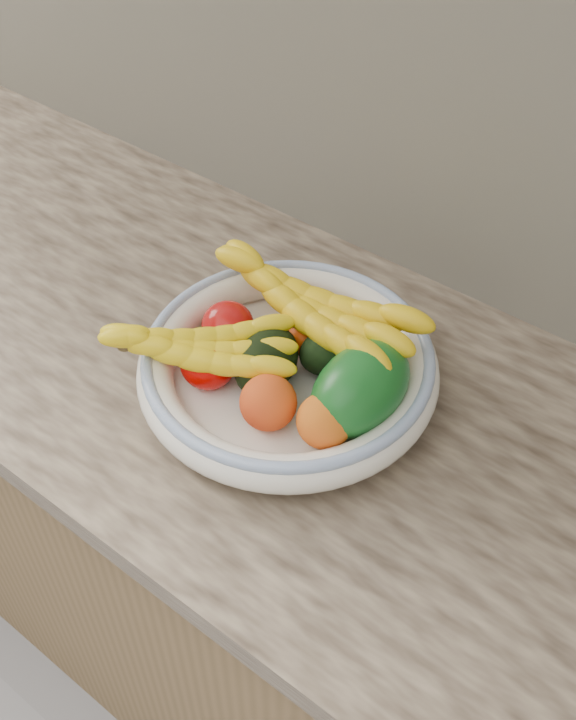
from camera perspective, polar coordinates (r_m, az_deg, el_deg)
The scene contains 14 objects.
kitchen_counter at distance 1.43m, azimuth 0.63°, elevation -13.39°, with size 2.44×0.66×1.40m.
fruit_bowl at distance 1.03m, azimuth -0.00°, elevation -0.44°, with size 0.39×0.39×0.08m.
clementine_back_left at distance 1.10m, azimuth 0.89°, elevation 3.38°, with size 0.06×0.06×0.05m, color #FF6505.
clementine_back_right at distance 1.07m, azimuth 5.05°, elevation 1.49°, with size 0.06×0.06×0.05m, color #FF6E05.
clementine_back_mid at distance 1.06m, azimuth 1.17°, elevation 1.59°, with size 0.05×0.05×0.05m, color #EE4B05.
tomato_left at distance 1.07m, azimuth -4.31°, elevation 2.49°, with size 0.07×0.07×0.06m, color #B10F0F.
tomato_near_left at distance 1.02m, azimuth -5.70°, elevation -0.24°, with size 0.07×0.07×0.07m, color #BD0300.
avocado_center at distance 1.02m, azimuth -1.53°, elevation -0.06°, with size 0.08×0.11×0.08m, color black.
avocado_right at distance 1.03m, azimuth 3.35°, elevation 0.70°, with size 0.07×0.10×0.07m, color black.
green_mango at distance 0.97m, azimuth 5.16°, elevation -2.05°, with size 0.10×0.15×0.11m, color #0F5319.
peach_front at distance 0.97m, azimuth -1.41°, elevation -3.04°, with size 0.07×0.07×0.07m, color orange.
peach_right at distance 0.95m, azimuth 2.62°, elevation -4.35°, with size 0.07×0.07×0.07m, color orange.
banana_bunch_back at distance 1.05m, azimuth 1.64°, elevation 3.46°, with size 0.33×0.12×0.09m, color yellow, non-canonical shape.
banana_bunch_front at distance 1.01m, azimuth -6.28°, elevation 0.58°, with size 0.26×0.11×0.07m, color yellow, non-canonical shape.
Camera 1 is at (0.44, 1.09, 1.69)m, focal length 40.00 mm.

